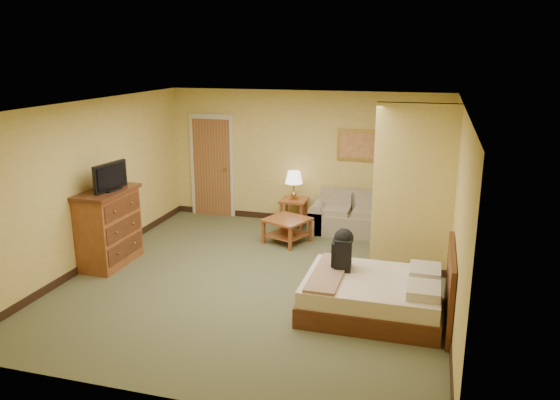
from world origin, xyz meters
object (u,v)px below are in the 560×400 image
(coffee_table, at_px, (287,225))
(dresser, at_px, (109,227))
(loveseat, at_px, (352,220))
(bed, at_px, (377,295))

(coffee_table, xyz_separation_m, dresser, (-2.46, -1.75, 0.30))
(coffee_table, bearing_deg, loveseat, 39.71)
(loveseat, relative_size, coffee_table, 1.71)
(coffee_table, distance_m, bed, 2.97)
(loveseat, height_order, coffee_table, loveseat)
(coffee_table, relative_size, dresser, 0.74)
(coffee_table, height_order, bed, bed)
(loveseat, bearing_deg, dresser, -143.24)
(loveseat, relative_size, bed, 0.83)
(loveseat, xyz_separation_m, coffee_table, (-1.03, -0.86, 0.07))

